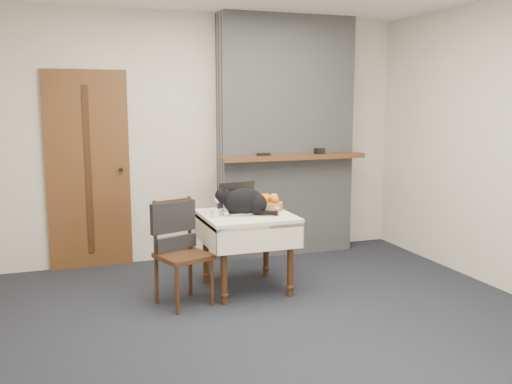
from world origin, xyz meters
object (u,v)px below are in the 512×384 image
Objects in this scene: cat at (245,202)px; cream_jar at (215,213)px; side_table at (246,226)px; fruit_basket at (269,204)px; laptop at (240,204)px; door at (88,170)px; chair at (178,237)px; pill_bottle at (277,211)px.

cream_jar is (-0.28, -0.03, -0.08)m from cat.
fruit_basket reaches higher than side_table.
laptop is at bearing 176.38° from fruit_basket.
side_table is 1.48× the size of cat.
cat reaches higher than cream_jar.
door is at bearing 127.07° from cream_jar.
door is at bearing 143.61° from fruit_basket.
fruit_basket is at bearing -11.77° from laptop.
chair is at bearing -170.98° from side_table.
door is 5.00× the size of laptop.
cat reaches higher than laptop.
laptop reaches higher than side_table.
door is 7.70× the size of fruit_basket.
door is at bearing 130.46° from laptop.
door is 1.62m from cream_jar.
cream_jar is (-0.31, -0.06, 0.15)m from side_table.
cream_jar is 0.54m from pill_bottle.
pill_bottle is at bearing -11.87° from cream_jar.
laptop is at bearing 0.38° from chair.
pill_bottle is at bearing -95.23° from fruit_basket.
cream_jar is 0.92× the size of pill_bottle.
pill_bottle is (0.24, -0.29, -0.03)m from laptop.
laptop is 1.54× the size of fruit_basket.
cat is 0.31m from fruit_basket.
pill_bottle is at bearing -18.01° from cat.
chair is at bearing -160.88° from cat.
door reaches higher than fruit_basket.
cream_jar is at bearing -11.13° from chair.
fruit_basket is (1.52, -1.12, -0.24)m from door.
side_table is 3.00× the size of fruit_basket.
door is 1.81m from side_table.
door is at bearing 137.13° from pill_bottle.
pill_bottle reaches higher than side_table.
door is at bearing 146.90° from cat.
side_table is 1.95× the size of laptop.
fruit_basket is at bearing -6.17° from chair.
side_table is 10.35× the size of pill_bottle.
door reaches higher than chair.
chair is at bearing -168.80° from laptop.
cat is at bearing -44.98° from door.
fruit_basket reaches higher than cream_jar.
side_table is 0.22m from laptop.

